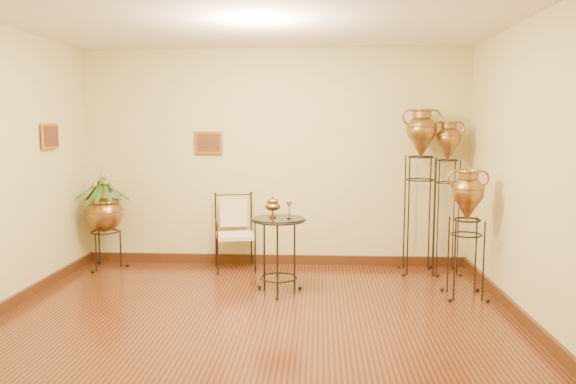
# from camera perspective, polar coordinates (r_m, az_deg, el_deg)

# --- Properties ---
(ground) EXTENTS (5.00, 5.00, 0.00)m
(ground) POSITION_cam_1_polar(r_m,az_deg,el_deg) (5.14, -3.73, -14.02)
(ground) COLOR #602F16
(ground) RESTS_ON ground
(room_shell) EXTENTS (5.02, 5.02, 2.81)m
(room_shell) POSITION_cam_1_polar(r_m,az_deg,el_deg) (4.81, -3.95, 5.69)
(room_shell) COLOR beige
(room_shell) RESTS_ON ground
(amphora_tall) EXTENTS (0.49, 0.49, 1.89)m
(amphora_tall) POSITION_cam_1_polar(r_m,az_deg,el_deg) (7.14, 15.81, -0.35)
(amphora_tall) COLOR black
(amphora_tall) RESTS_ON ground
(amphora_mid) EXTENTS (0.60, 0.60, 2.05)m
(amphora_mid) POSITION_cam_1_polar(r_m,az_deg,el_deg) (7.07, 13.25, 0.20)
(amphora_mid) COLOR black
(amphora_mid) RESTS_ON ground
(amphora_short) EXTENTS (0.53, 0.53, 1.39)m
(amphora_short) POSITION_cam_1_polar(r_m,az_deg,el_deg) (6.24, 17.67, -3.98)
(amphora_short) COLOR black
(amphora_short) RESTS_ON ground
(planter_urn) EXTENTS (0.94, 0.94, 1.36)m
(planter_urn) POSITION_cam_1_polar(r_m,az_deg,el_deg) (7.52, -18.20, -1.67)
(planter_urn) COLOR black
(planter_urn) RESTS_ON ground
(armchair) EXTENTS (0.63, 0.61, 0.95)m
(armchair) POSITION_cam_1_polar(r_m,az_deg,el_deg) (7.13, -5.41, -4.13)
(armchair) COLOR black
(armchair) RESTS_ON ground
(side_table) EXTENTS (0.57, 0.57, 1.05)m
(side_table) POSITION_cam_1_polar(r_m,az_deg,el_deg) (6.14, -0.96, -6.30)
(side_table) COLOR black
(side_table) RESTS_ON ground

